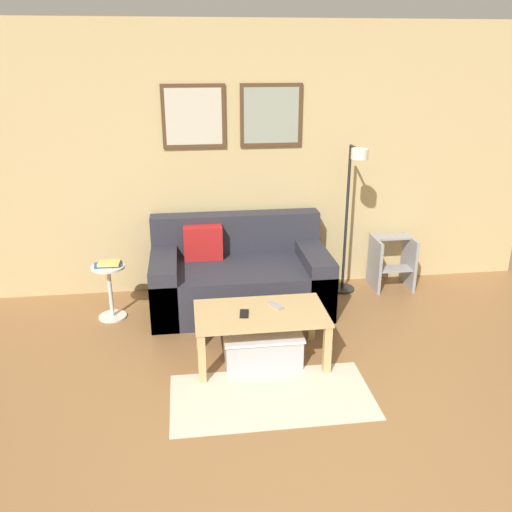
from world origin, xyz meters
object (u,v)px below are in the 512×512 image
Objects in this scene: storage_bin at (262,347)px; coffee_table at (261,320)px; side_table at (110,287)px; cell_phone at (244,314)px; book_stack at (109,264)px; remote_control at (275,305)px; step_stool at (392,261)px; floor_lamp at (351,209)px; couch at (239,277)px.

coffee_table is at bearing 100.68° from storage_bin.
storage_bin is at bearing -79.32° from coffee_table.
cell_phone is (1.11, -0.90, 0.11)m from side_table.
book_stack reaches higher than remote_control.
coffee_table is at bearing -35.65° from side_table.
cell_phone is at bearing -143.40° from step_stool.
remote_control is (-0.88, -0.99, -0.47)m from floor_lamp.
floor_lamp is 1.65m from cell_phone.
book_stack is at bearing -175.41° from floor_lamp.
couch is at bearing -175.76° from floor_lamp.
floor_lamp is at bearing 4.59° from book_stack.
couch is at bearing 94.00° from storage_bin.
book_stack is 0.48× the size of step_stool.
remote_control is at bearing -30.49° from side_table.
couch is 1.00m from coffee_table.
couch is at bearing 74.57° from remote_control.
coffee_table is 0.68× the size of floor_lamp.
couch reaches higher than remote_control.
couch is 3.24× the size of side_table.
step_stool is at bearing 6.60° from side_table.
book_stack is (-2.24, -0.18, -0.37)m from floor_lamp.
couch is at bearing 93.70° from coffee_table.
step_stool reaches higher than coffee_table.
couch is 1.19m from book_stack.
cell_phone is (-1.14, -1.09, -0.48)m from floor_lamp.
side_table is 1.97× the size of book_stack.
coffee_table is at bearing 15.31° from cell_phone.
storage_bin is 0.32m from cell_phone.
cell_phone is (-0.13, -0.02, 0.07)m from coffee_table.
cell_phone is 2.05m from step_stool.
floor_lamp is 2.33m from side_table.
book_stack is (0.01, 0.01, 0.22)m from side_table.
side_table is 0.22m from book_stack.
remote_control is at bearing 32.91° from coffee_table.
side_table reaches higher than remote_control.
floor_lamp is 2.78× the size of step_stool.
floor_lamp reaches higher than couch.
floor_lamp reaches higher than step_stool.
cell_phone is at bearing 173.82° from remote_control.
side_table is at bearing -173.40° from step_stool.
book_stack is 1.58m from remote_control.
remote_control is at bearing -131.66° from floor_lamp.
storage_bin is 1.21× the size of side_table.
floor_lamp is (1.00, 1.12, 0.76)m from storage_bin.
remote_control is 0.28m from cell_phone.
coffee_table is at bearing -133.24° from floor_lamp.
couch is 3.06× the size of step_stool.
side_table is at bearing 122.14° from remote_control.
floor_lamp reaches higher than storage_bin.
floor_lamp is 1.41m from remote_control.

